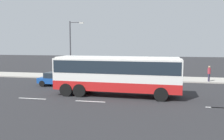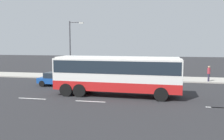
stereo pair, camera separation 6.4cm
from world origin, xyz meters
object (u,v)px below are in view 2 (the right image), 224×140
object	(u,v)px
car_blue_saloon	(58,79)
pedestrian_near_curb	(209,72)
street_lamp	(71,45)
coach_bus	(117,72)
pedestrian_at_crossing	(127,72)

from	to	relation	value
car_blue_saloon	pedestrian_near_curb	size ratio (longest dim) A/B	2.39
pedestrian_near_curb	street_lamp	distance (m)	16.59
coach_bus	pedestrian_at_crossing	world-z (taller)	coach_bus
car_blue_saloon	pedestrian_near_curb	bearing A→B (deg)	23.59
street_lamp	car_blue_saloon	bearing A→B (deg)	-86.62
pedestrian_at_crossing	street_lamp	distance (m)	7.60
coach_bus	street_lamp	xyz separation A→B (m)	(-7.19, 8.41, 2.12)
pedestrian_near_curb	pedestrian_at_crossing	size ratio (longest dim) A/B	1.13
pedestrian_near_curb	pedestrian_at_crossing	xyz separation A→B (m)	(-9.40, -0.06, -0.13)
car_blue_saloon	pedestrian_at_crossing	bearing A→B (deg)	43.63
street_lamp	coach_bus	bearing A→B (deg)	-49.46
coach_bus	pedestrian_at_crossing	xyz separation A→B (m)	(-0.27, 8.57, -1.03)
coach_bus	street_lamp	bearing A→B (deg)	132.44
coach_bus	pedestrian_near_curb	distance (m)	12.59
coach_bus	car_blue_saloon	distance (m)	7.77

